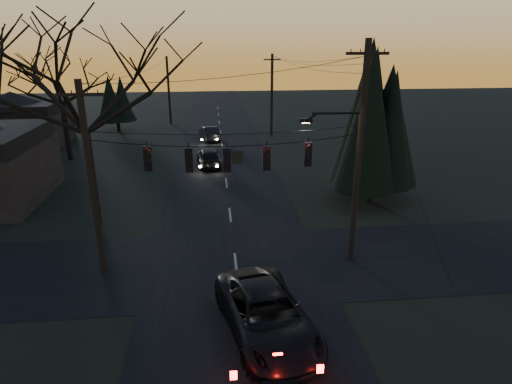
{
  "coord_description": "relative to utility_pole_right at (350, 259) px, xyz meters",
  "views": [
    {
      "loc": [
        -0.86,
        -7.64,
        9.98
      ],
      "look_at": [
        0.87,
        9.23,
        3.86
      ],
      "focal_mm": 30.0,
      "sensor_mm": 36.0,
      "label": 1
    }
  ],
  "objects": [
    {
      "name": "sedan_oncoming_a",
      "position": [
        -6.76,
        16.68,
        0.75
      ],
      "size": [
        2.23,
        4.57,
        1.5
      ],
      "primitive_type": "imported",
      "rotation": [
        0.0,
        0.0,
        3.25
      ],
      "color": "black",
      "rests_on": "ground"
    },
    {
      "name": "sedan_oncoming_b",
      "position": [
        -6.71,
        26.23,
        0.72
      ],
      "size": [
        2.35,
        4.57,
        1.43
      ],
      "primitive_type": "imported",
      "rotation": [
        0.0,
        0.0,
        3.34
      ],
      "color": "black",
      "rests_on": "ground"
    },
    {
      "name": "cross_road",
      "position": [
        -5.5,
        0.0,
        0.01
      ],
      "size": [
        60.0,
        7.0,
        0.02
      ],
      "primitive_type": "cube",
      "color": "black",
      "rests_on": "ground"
    },
    {
      "name": "main_road",
      "position": [
        -5.5,
        10.0,
        0.01
      ],
      "size": [
        8.0,
        120.0,
        0.02
      ],
      "primitive_type": "cube",
      "color": "black",
      "rests_on": "ground"
    },
    {
      "name": "span_signal_assembly",
      "position": [
        -5.74,
        0.0,
        5.18
      ],
      "size": [
        11.5,
        0.44,
        1.67
      ],
      "color": "black",
      "rests_on": "ground"
    },
    {
      "name": "utility_pole_far_r",
      "position": [
        0.0,
        28.0,
        0.0
      ],
      "size": [
        1.8,
        0.3,
        8.5
      ],
      "primitive_type": null,
      "color": "black",
      "rests_on": "ground"
    },
    {
      "name": "utility_pole_right",
      "position": [
        0.0,
        0.0,
        0.0
      ],
      "size": [
        5.0,
        0.3,
        10.0
      ],
      "primitive_type": null,
      "color": "black",
      "rests_on": "ground"
    },
    {
      "name": "bare_tree_dist",
      "position": [
        -18.78,
        19.81,
        6.63
      ],
      "size": [
        6.63,
        6.63,
        9.49
      ],
      "color": "black",
      "rests_on": "ground"
    },
    {
      "name": "evergreen_dist",
      "position": [
        -16.97,
        31.75,
        3.46
      ],
      "size": [
        3.48,
        3.48,
        5.74
      ],
      "color": "black",
      "rests_on": "ground"
    },
    {
      "name": "suv_near",
      "position": [
        -4.7,
        -5.04,
        0.81
      ],
      "size": [
        3.8,
        6.22,
        1.61
      ],
      "primitive_type": "imported",
      "rotation": [
        0.0,
        0.0,
        0.21
      ],
      "color": "black",
      "rests_on": "ground"
    },
    {
      "name": "evergreen_right",
      "position": [
        3.61,
        7.42,
        4.98
      ],
      "size": [
        4.49,
        4.49,
        8.78
      ],
      "color": "black",
      "rests_on": "ground"
    },
    {
      "name": "bare_tree_left",
      "position": [
        -13.02,
        5.35,
        7.34
      ],
      "size": [
        9.83,
        9.83,
        10.5
      ],
      "color": "black",
      "rests_on": "ground"
    },
    {
      "name": "utility_pole_left",
      "position": [
        -11.5,
        0.0,
        0.0
      ],
      "size": [
        1.8,
        0.3,
        8.5
      ],
      "primitive_type": null,
      "color": "black",
      "rests_on": "ground"
    },
    {
      "name": "utility_pole_far_l",
      "position": [
        -11.5,
        36.0,
        0.0
      ],
      "size": [
        0.3,
        0.3,
        8.0
      ],
      "primitive_type": null,
      "color": "black",
      "rests_on": "ground"
    },
    {
      "name": "house_left_far",
      "position": [
        -25.5,
        26.0,
        2.6
      ],
      "size": [
        9.0,
        7.0,
        5.2
      ],
      "color": "black",
      "rests_on": "ground"
    }
  ]
}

